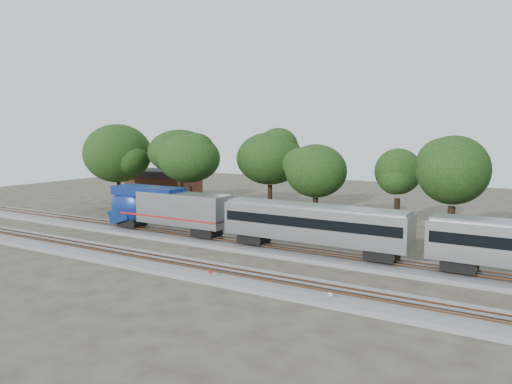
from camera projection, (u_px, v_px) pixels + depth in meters
ground at (243, 265)px, 45.69m from camera, size 160.00×160.00×0.00m
track_far at (275, 250)px, 50.77m from camera, size 160.00×5.00×0.73m
track_near at (218, 274)px, 42.27m from camera, size 160.00×5.00×0.73m
switch_stand_red at (211, 274)px, 40.68m from camera, size 0.29×0.15×0.97m
switch_stand_white at (330, 297)px, 35.22m from camera, size 0.29×0.07×0.91m
switch_lever at (298, 297)px, 36.56m from camera, size 0.52×0.33×0.30m
brick_building at (164, 185)px, 87.31m from camera, size 12.50×9.83×5.42m
tree_0 at (118, 153)px, 76.56m from camera, size 8.91×8.91×12.57m
tree_1 at (180, 152)px, 73.43m from camera, size 9.28×9.28×13.09m
tree_2 at (189, 158)px, 67.94m from camera, size 8.64×8.64×12.19m
tree_3 at (270, 159)px, 71.11m from camera, size 8.43×8.43×11.88m
tree_4 at (316, 171)px, 61.34m from camera, size 7.43×7.43×10.48m
tree_5 at (398, 172)px, 61.19m from camera, size 7.38×7.38×10.40m
tree_6 at (453, 170)px, 51.15m from camera, size 8.36×8.36×11.79m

